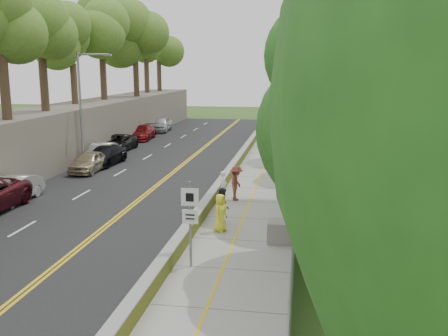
{
  "coord_description": "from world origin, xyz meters",
  "views": [
    {
      "loc": [
        4.81,
        -19.27,
        7.0
      ],
      "look_at": [
        0.5,
        8.0,
        1.4
      ],
      "focal_mm": 40.0,
      "sensor_mm": 36.0,
      "label": 1
    }
  ],
  "objects_px": {
    "person_far": "(277,143)",
    "streetlight": "(83,101)",
    "construction_barrel": "(296,141)",
    "signpost": "(190,215)",
    "concrete_block": "(284,232)",
    "painter_0": "(220,213)",
    "car_1": "(13,190)"
  },
  "relations": [
    {
      "from": "signpost",
      "to": "car_1",
      "type": "relative_size",
      "value": 0.76
    },
    {
      "from": "streetlight",
      "to": "concrete_block",
      "type": "bearing_deg",
      "value": -43.54
    },
    {
      "from": "signpost",
      "to": "car_1",
      "type": "bearing_deg",
      "value": 147.8
    },
    {
      "from": "construction_barrel",
      "to": "painter_0",
      "type": "relative_size",
      "value": 0.59
    },
    {
      "from": "signpost",
      "to": "car_1",
      "type": "height_order",
      "value": "signpost"
    },
    {
      "from": "construction_barrel",
      "to": "concrete_block",
      "type": "height_order",
      "value": "construction_barrel"
    },
    {
      "from": "streetlight",
      "to": "painter_0",
      "type": "xyz_separation_m",
      "value": [
        11.91,
        -13.0,
        -3.76
      ]
    },
    {
      "from": "streetlight",
      "to": "concrete_block",
      "type": "xyz_separation_m",
      "value": [
        14.65,
        -13.92,
        -4.16
      ]
    },
    {
      "from": "construction_barrel",
      "to": "car_1",
      "type": "height_order",
      "value": "car_1"
    },
    {
      "from": "concrete_block",
      "to": "car_1",
      "type": "height_order",
      "value": "car_1"
    },
    {
      "from": "signpost",
      "to": "person_far",
      "type": "bearing_deg",
      "value": 85.96
    },
    {
      "from": "streetlight",
      "to": "signpost",
      "type": "distance_m",
      "value": 20.72
    },
    {
      "from": "construction_barrel",
      "to": "signpost",
      "type": "bearing_deg",
      "value": -96.65
    },
    {
      "from": "signpost",
      "to": "person_far",
      "type": "xyz_separation_m",
      "value": [
        1.75,
        24.75,
        -1.1
      ]
    },
    {
      "from": "car_1",
      "to": "person_far",
      "type": "bearing_deg",
      "value": 55.17
    },
    {
      "from": "construction_barrel",
      "to": "car_1",
      "type": "bearing_deg",
      "value": -124.49
    },
    {
      "from": "painter_0",
      "to": "person_far",
      "type": "bearing_deg",
      "value": 15.58
    },
    {
      "from": "signpost",
      "to": "person_far",
      "type": "relative_size",
      "value": 1.9
    },
    {
      "from": "concrete_block",
      "to": "car_1",
      "type": "xyz_separation_m",
      "value": [
        -14.24,
        3.9,
        0.23
      ]
    },
    {
      "from": "person_far",
      "to": "signpost",
      "type": "bearing_deg",
      "value": 99.43
    },
    {
      "from": "person_far",
      "to": "streetlight",
      "type": "bearing_deg",
      "value": 43.74
    },
    {
      "from": "signpost",
      "to": "concrete_block",
      "type": "xyz_separation_m",
      "value": [
        3.14,
        3.09,
        -1.48
      ]
    },
    {
      "from": "painter_0",
      "to": "person_far",
      "type": "distance_m",
      "value": 20.78
    },
    {
      "from": "construction_barrel",
      "to": "painter_0",
      "type": "height_order",
      "value": "painter_0"
    },
    {
      "from": "concrete_block",
      "to": "car_1",
      "type": "distance_m",
      "value": 14.77
    },
    {
      "from": "construction_barrel",
      "to": "car_1",
      "type": "xyz_separation_m",
      "value": [
        -14.35,
        -20.89,
        0.18
      ]
    },
    {
      "from": "concrete_block",
      "to": "painter_0",
      "type": "bearing_deg",
      "value": 161.38
    },
    {
      "from": "signpost",
      "to": "car_1",
      "type": "xyz_separation_m",
      "value": [
        -11.1,
        6.99,
        -1.25
      ]
    },
    {
      "from": "construction_barrel",
      "to": "concrete_block",
      "type": "distance_m",
      "value": 24.79
    },
    {
      "from": "signpost",
      "to": "painter_0",
      "type": "relative_size",
      "value": 1.88
    },
    {
      "from": "construction_barrel",
      "to": "person_far",
      "type": "distance_m",
      "value": 3.49
    },
    {
      "from": "streetlight",
      "to": "car_1",
      "type": "distance_m",
      "value": 10.77
    }
  ]
}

